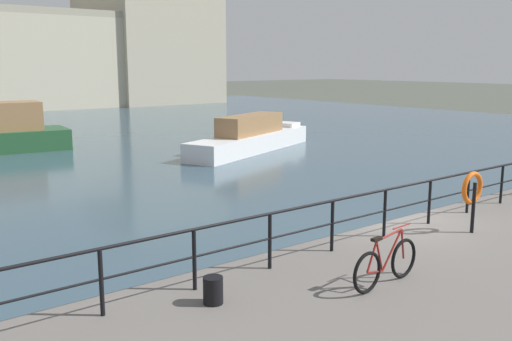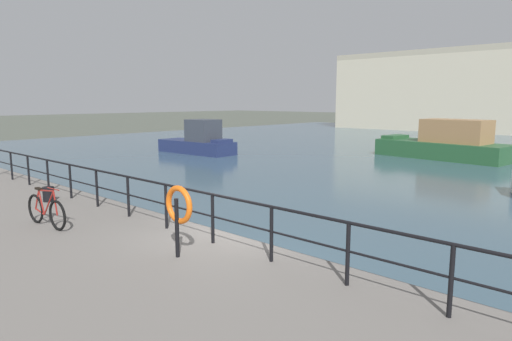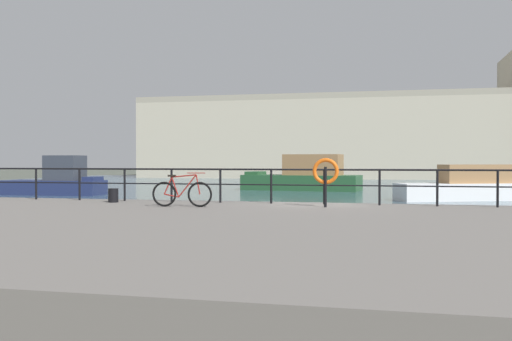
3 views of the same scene
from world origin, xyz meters
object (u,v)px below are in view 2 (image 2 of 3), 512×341
(moored_cabin_cruiser, at_px, (199,142))
(life_ring_stand, at_px, (179,207))
(moored_harbor_tender, at_px, (445,144))
(parked_bicycle, at_px, (46,211))
(mooring_bollard, at_px, (48,194))

(moored_cabin_cruiser, distance_m, life_ring_stand, 24.61)
(moored_harbor_tender, bearing_deg, life_ring_stand, 106.44)
(moored_cabin_cruiser, height_order, life_ring_stand, moored_cabin_cruiser)
(moored_cabin_cruiser, bearing_deg, parked_bicycle, -51.72)
(life_ring_stand, bearing_deg, mooring_bollard, 177.20)
(parked_bicycle, bearing_deg, moored_harbor_tender, 86.63)
(moored_cabin_cruiser, bearing_deg, moored_harbor_tender, 30.25)
(moored_harbor_tender, xyz_separation_m, parked_bicycle, (0.26, -26.13, 0.24))
(moored_harbor_tender, height_order, mooring_bollard, moored_harbor_tender)
(mooring_bollard, bearing_deg, life_ring_stand, -2.80)
(moored_cabin_cruiser, xyz_separation_m, parked_bicycle, (14.56, -16.98, 0.35))
(moored_harbor_tender, xyz_separation_m, moored_cabin_cruiser, (-14.30, -9.14, -0.11))
(parked_bicycle, relative_size, life_ring_stand, 1.27)
(moored_cabin_cruiser, relative_size, life_ring_stand, 4.54)
(mooring_bollard, height_order, life_ring_stand, life_ring_stand)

